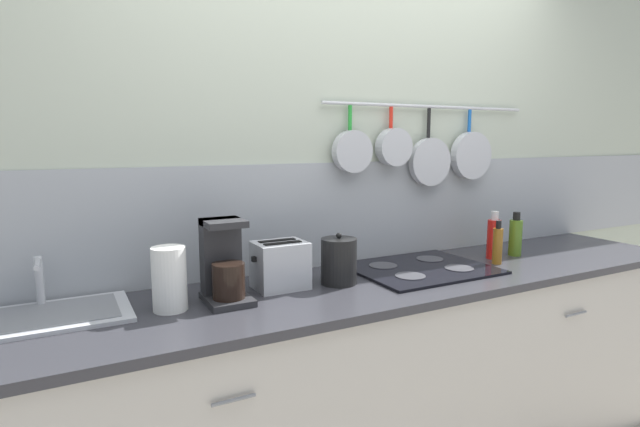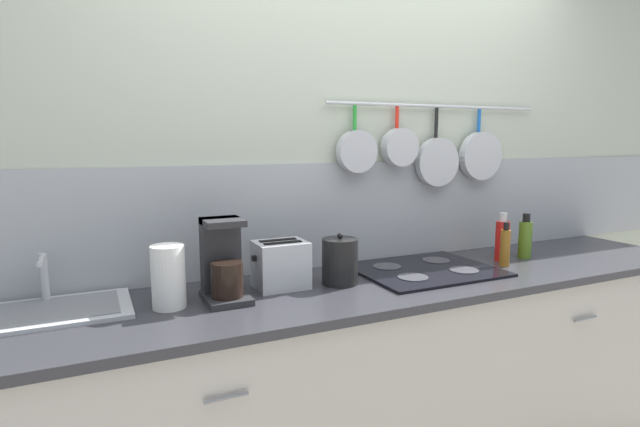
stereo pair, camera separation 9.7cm
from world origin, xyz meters
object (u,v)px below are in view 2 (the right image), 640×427
at_px(bottle_olive_oil, 505,247).
at_px(kettle, 340,261).
at_px(bottle_hot_sauce, 502,240).
at_px(bottle_sesame_oil, 525,238).
at_px(coffee_maker, 223,265).
at_px(bottle_cooking_wine, 504,244).
at_px(toaster, 281,265).
at_px(paper_towel_roll, 168,277).

bearing_deg(bottle_olive_oil, kettle, 175.28).
relative_size(bottle_hot_sauce, bottle_sesame_oil, 1.06).
relative_size(coffee_maker, bottle_sesame_oil, 1.36).
bearing_deg(bottle_hot_sauce, bottle_cooking_wine, 38.58).
xyz_separation_m(toaster, bottle_cooking_wine, (1.23, 0.03, -0.03)).
bearing_deg(bottle_olive_oil, bottle_hot_sauce, 52.37).
xyz_separation_m(bottle_hot_sauce, bottle_cooking_wine, (0.08, 0.06, -0.04)).
distance_m(coffee_maker, toaster, 0.25).
bearing_deg(coffee_maker, kettle, -0.89).
distance_m(paper_towel_roll, bottle_cooking_wine, 1.68).
bearing_deg(paper_towel_roll, kettle, 0.58).
relative_size(paper_towel_roll, toaster, 1.02).
relative_size(bottle_olive_oil, bottle_sesame_oil, 0.93).
height_order(toaster, bottle_hot_sauce, bottle_hot_sauce).
bearing_deg(bottle_olive_oil, toaster, 173.45).
xyz_separation_m(toaster, bottle_hot_sauce, (1.15, -0.04, 0.01)).
xyz_separation_m(bottle_hot_sauce, bottle_sesame_oil, (0.15, -0.00, -0.01)).
relative_size(paper_towel_roll, bottle_sesame_oil, 1.00).
distance_m(paper_towel_roll, coffee_maker, 0.20).
xyz_separation_m(kettle, bottle_olive_oil, (0.84, -0.07, -0.00)).
xyz_separation_m(toaster, kettle, (0.24, -0.05, 0.00)).
distance_m(bottle_olive_oil, bottle_sesame_oil, 0.24).
bearing_deg(paper_towel_roll, bottle_cooking_wine, 2.97).
relative_size(toaster, bottle_sesame_oil, 0.98).
height_order(toaster, bottle_sesame_oil, bottle_sesame_oil).
relative_size(kettle, bottle_hot_sauce, 0.90).
distance_m(toaster, bottle_sesame_oil, 1.30).
xyz_separation_m(paper_towel_roll, toaster, (0.45, 0.06, -0.02)).
bearing_deg(kettle, paper_towel_roll, -179.42).
distance_m(bottle_olive_oil, bottle_cooking_wine, 0.21).
xyz_separation_m(coffee_maker, bottle_olive_oil, (1.33, -0.08, -0.04)).
distance_m(coffee_maker, bottle_cooking_wine, 1.48).
xyz_separation_m(coffee_maker, bottle_hot_sauce, (1.40, 0.01, -0.02)).
height_order(paper_towel_roll, bottle_olive_oil, paper_towel_roll).
relative_size(coffee_maker, bottle_hot_sauce, 1.28).
bearing_deg(coffee_maker, toaster, 10.88).
relative_size(bottle_olive_oil, bottle_cooking_wine, 1.44).
xyz_separation_m(kettle, bottle_sesame_oil, (1.06, 0.02, 0.00)).
bearing_deg(toaster, kettle, -12.79).
xyz_separation_m(paper_towel_roll, coffee_maker, (0.20, 0.01, 0.02)).
xyz_separation_m(paper_towel_roll, bottle_olive_oil, (1.53, -0.06, -0.02)).
relative_size(toaster, bottle_cooking_wine, 1.52).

